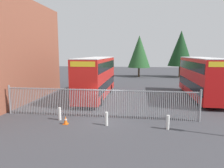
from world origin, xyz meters
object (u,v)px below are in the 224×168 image
at_px(double_decker_bus_behind_fence_left, 96,76).
at_px(bollard_near_left, 60,114).
at_px(bollard_near_right, 168,122).
at_px(double_decker_bus_near_gate, 201,76).
at_px(bollard_center_front, 107,119).
at_px(traffic_cone_by_gate, 66,120).

bearing_deg(double_decker_bus_behind_fence_left, bollard_near_left, -97.82).
relative_size(double_decker_bus_behind_fence_left, bollard_near_left, 11.38).
distance_m(double_decker_bus_behind_fence_left, bollard_near_right, 11.15).
relative_size(bollard_near_left, bollard_near_right, 1.00).
distance_m(double_decker_bus_near_gate, bollard_center_front, 13.28).
bearing_deg(bollard_near_left, double_decker_bus_behind_fence_left, 82.18).
relative_size(bollard_near_left, bollard_center_front, 1.00).
height_order(bollard_center_front, traffic_cone_by_gate, bollard_center_front).
height_order(double_decker_bus_behind_fence_left, traffic_cone_by_gate, double_decker_bus_behind_fence_left).
xyz_separation_m(double_decker_bus_near_gate, traffic_cone_by_gate, (-11.66, -9.89, -2.13)).
bearing_deg(traffic_cone_by_gate, double_decker_bus_near_gate, 40.32).
height_order(double_decker_bus_behind_fence_left, bollard_near_left, double_decker_bus_behind_fence_left).
bearing_deg(bollard_near_right, bollard_center_front, 177.54).
xyz_separation_m(double_decker_bus_behind_fence_left, traffic_cone_by_gate, (-0.34, -8.75, -2.13)).
relative_size(double_decker_bus_near_gate, bollard_near_left, 11.38).
xyz_separation_m(double_decker_bus_near_gate, double_decker_bus_behind_fence_left, (-11.31, -1.14, 0.00)).
relative_size(bollard_near_left, traffic_cone_by_gate, 1.61).
height_order(double_decker_bus_near_gate, bollard_near_left, double_decker_bus_near_gate).
bearing_deg(bollard_near_right, double_decker_bus_near_gate, 64.49).
bearing_deg(bollard_center_front, double_decker_bus_near_gate, 47.98).
bearing_deg(bollard_near_left, bollard_center_front, -10.70).
bearing_deg(bollard_center_front, bollard_near_right, -2.46).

